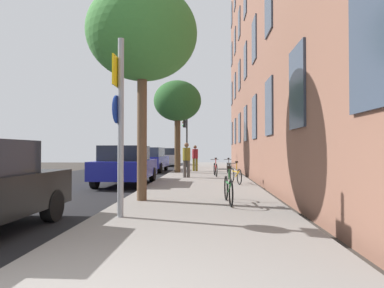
{
  "coord_description": "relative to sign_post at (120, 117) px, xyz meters",
  "views": [
    {
      "loc": [
        1.34,
        -2.26,
        1.45
      ],
      "look_at": [
        0.61,
        12.43,
        1.73
      ],
      "focal_mm": 30.86,
      "sensor_mm": 36.0,
      "label": 1
    }
  ],
  "objects": [
    {
      "name": "tree_near",
      "position": [
        0.01,
        2.2,
        2.43
      ],
      "size": [
        2.95,
        2.95,
        5.71
      ],
      "color": "brown",
      "rests_on": "sidewalk"
    },
    {
      "name": "bicycle_1",
      "position": [
        2.86,
        6.79,
        -1.65
      ],
      "size": [
        0.49,
        1.62,
        0.9
      ],
      "color": "black",
      "rests_on": "sidewalk"
    },
    {
      "name": "road_asphalt",
      "position": [
        -4.06,
        10.76,
        -2.12
      ],
      "size": [
        7.0,
        38.0,
        0.01
      ],
      "primitive_type": "cube",
      "color": "black",
      "rests_on": "ground"
    },
    {
      "name": "sidewalk",
      "position": [
        1.54,
        10.76,
        -2.06
      ],
      "size": [
        4.2,
        38.0,
        0.12
      ],
      "primitive_type": "cube",
      "color": "gray",
      "rests_on": "ground"
    },
    {
      "name": "car_3",
      "position": [
        -1.84,
        23.71,
        -1.28
      ],
      "size": [
        1.92,
        4.03,
        1.62
      ],
      "color": "#B7B7BC",
      "rests_on": "road_asphalt"
    },
    {
      "name": "car_1",
      "position": [
        -1.64,
        7.04,
        -1.28
      ],
      "size": [
        1.94,
        4.31,
        1.62
      ],
      "color": "navy",
      "rests_on": "road_asphalt"
    },
    {
      "name": "pedestrian_0",
      "position": [
        0.71,
        9.58,
        -1.03
      ],
      "size": [
        0.49,
        0.49,
        1.7
      ],
      "color": "#4C4742",
      "rests_on": "sidewalk"
    },
    {
      "name": "traffic_light",
      "position": [
        0.0,
        19.2,
        0.7
      ],
      "size": [
        0.43,
        0.24,
        3.96
      ],
      "color": "black",
      "rests_on": "sidewalk"
    },
    {
      "name": "bicycle_0",
      "position": [
        2.27,
        1.78,
        -1.64
      ],
      "size": [
        0.42,
        1.68,
        0.94
      ],
      "color": "black",
      "rests_on": "sidewalk"
    },
    {
      "name": "bicycle_2",
      "position": [
        2.14,
        10.51,
        -1.63
      ],
      "size": [
        0.42,
        1.7,
        0.95
      ],
      "color": "black",
      "rests_on": "sidewalk"
    },
    {
      "name": "ground_plane",
      "position": [
        -1.96,
        10.76,
        -2.12
      ],
      "size": [
        41.8,
        41.8,
        0.0
      ],
      "primitive_type": "plane",
      "color": "#332D28"
    },
    {
      "name": "building_facade",
      "position": [
        4.13,
        10.26,
        5.42
      ],
      "size": [
        0.56,
        27.0,
        15.05
      ],
      "color": "brown",
      "rests_on": "ground"
    },
    {
      "name": "bicycle_3",
      "position": [
        2.91,
        12.26,
        -1.65
      ],
      "size": [
        0.42,
        1.62,
        0.9
      ],
      "color": "black",
      "rests_on": "sidewalk"
    },
    {
      "name": "pedestrian_1",
      "position": [
        0.93,
        14.52,
        -1.06
      ],
      "size": [
        0.48,
        0.48,
        1.64
      ],
      "color": "olive",
      "rests_on": "sidewalk"
    },
    {
      "name": "sign_post",
      "position": [
        0.0,
        0.0,
        0.0
      ],
      "size": [
        0.16,
        0.6,
        3.58
      ],
      "color": "gray",
      "rests_on": "sidewalk"
    },
    {
      "name": "tree_far",
      "position": [
        -0.07,
        13.17,
        2.24
      ],
      "size": [
        2.85,
        2.85,
        5.51
      ],
      "color": "#4C3823",
      "rests_on": "sidewalk"
    },
    {
      "name": "car_2",
      "position": [
        -2.03,
        15.37,
        -1.28
      ],
      "size": [
        1.85,
        4.43,
        1.62
      ],
      "color": "navy",
      "rests_on": "road_asphalt"
    }
  ]
}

